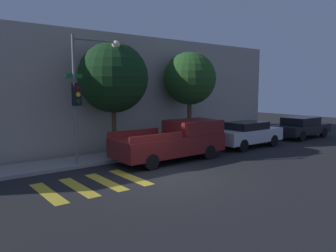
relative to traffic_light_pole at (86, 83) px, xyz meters
The scene contains 10 objects.
ground_plane 5.11m from the traffic_light_pole, 65.54° to the right, with size 60.00×60.00×0.00m, color black.
sidewalk 3.87m from the traffic_light_pole, 27.96° to the left, with size 26.00×1.97×0.14m, color gray.
building_row 5.44m from the traffic_light_pole, 73.57° to the left, with size 26.00×6.00×6.09m, color #A89E8E.
crosswalk 4.48m from the traffic_light_pole, 111.59° to the right, with size 3.48×2.60×0.00m.
traffic_light_pole is the anchor object (origin of this frame).
pickup_truck 4.71m from the traffic_light_pole, 18.93° to the right, with size 5.30×2.04×1.78m.
sedan_near_corner 9.46m from the traffic_light_pole, ahead, with size 4.29×1.74×1.43m.
sedan_middle 14.89m from the traffic_light_pole, ahead, with size 4.44×1.88×1.39m.
tree_near_corner 2.05m from the traffic_light_pole, 27.99° to the left, with size 3.30×3.30×5.44m.
tree_midblock 6.67m from the traffic_light_pole, ahead, with size 2.93×2.93×5.30m.
Camera 1 is at (-7.25, -9.44, 3.31)m, focal length 35.00 mm.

